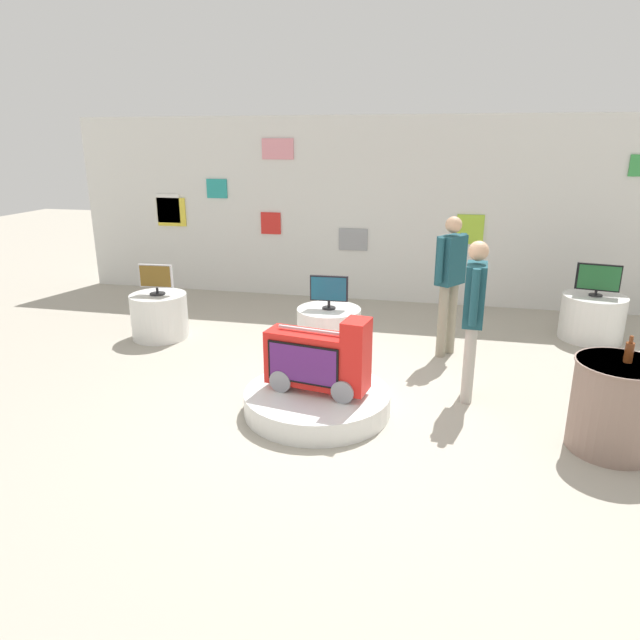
% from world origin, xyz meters
% --- Properties ---
extents(ground_plane, '(30.00, 30.00, 0.00)m').
position_xyz_m(ground_plane, '(0.00, 0.00, 0.00)').
color(ground_plane, '#A8A091').
extents(back_wall_display, '(11.10, 0.13, 3.03)m').
position_xyz_m(back_wall_display, '(-0.02, 4.30, 1.52)').
color(back_wall_display, silver).
rests_on(back_wall_display, ground).
extents(main_display_pedestal, '(1.48, 1.48, 0.23)m').
position_xyz_m(main_display_pedestal, '(-0.24, -0.08, 0.11)').
color(main_display_pedestal, silver).
rests_on(main_display_pedestal, ground).
extents(novelty_firetruck_tv, '(1.07, 0.51, 0.80)m').
position_xyz_m(novelty_firetruck_tv, '(-0.22, -0.09, 0.55)').
color(novelty_firetruck_tv, gray).
rests_on(novelty_firetruck_tv, main_display_pedestal).
extents(display_pedestal_left_rear, '(0.77, 0.77, 0.62)m').
position_xyz_m(display_pedestal_left_rear, '(-2.89, 1.66, 0.31)').
color(display_pedestal_left_rear, silver).
rests_on(display_pedestal_left_rear, ground).
extents(tv_on_left_rear, '(0.47, 0.21, 0.42)m').
position_xyz_m(tv_on_left_rear, '(-2.89, 1.66, 0.85)').
color(tv_on_left_rear, black).
rests_on(tv_on_left_rear, display_pedestal_left_rear).
extents(display_pedestal_center_rear, '(0.84, 0.84, 0.62)m').
position_xyz_m(display_pedestal_center_rear, '(2.97, 2.90, 0.31)').
color(display_pedestal_center_rear, silver).
rests_on(display_pedestal_center_rear, ground).
extents(tv_on_center_rear, '(0.55, 0.18, 0.44)m').
position_xyz_m(tv_on_center_rear, '(2.97, 2.89, 0.86)').
color(tv_on_center_rear, black).
rests_on(tv_on_center_rear, display_pedestal_center_rear).
extents(display_pedestal_right_rear, '(0.81, 0.81, 0.62)m').
position_xyz_m(display_pedestal_right_rear, '(-0.45, 1.50, 0.31)').
color(display_pedestal_right_rear, silver).
rests_on(display_pedestal_right_rear, ground).
extents(tv_on_right_rear, '(0.48, 0.17, 0.42)m').
position_xyz_m(tv_on_right_rear, '(-0.45, 1.50, 0.86)').
color(tv_on_right_rear, black).
rests_on(tv_on_right_rear, display_pedestal_right_rear).
extents(side_table_round, '(0.76, 0.76, 0.83)m').
position_xyz_m(side_table_round, '(2.47, -0.23, 0.42)').
color(side_table_round, gray).
rests_on(side_table_round, ground).
extents(bottle_on_side_table, '(0.07, 0.07, 0.24)m').
position_xyz_m(bottle_on_side_table, '(2.51, -0.21, 0.92)').
color(bottle_on_side_table, brown).
rests_on(bottle_on_side_table, side_table_round).
extents(shopper_browsing_near_truck, '(0.38, 0.48, 1.77)m').
position_xyz_m(shopper_browsing_near_truck, '(1.01, 1.85, 1.04)').
color(shopper_browsing_near_truck, gray).
rests_on(shopper_browsing_near_truck, ground).
extents(shopper_browsing_rear, '(0.22, 0.56, 1.69)m').
position_xyz_m(shopper_browsing_rear, '(1.25, 0.57, 0.99)').
color(shopper_browsing_rear, '#B2ADA3').
rests_on(shopper_browsing_rear, ground).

